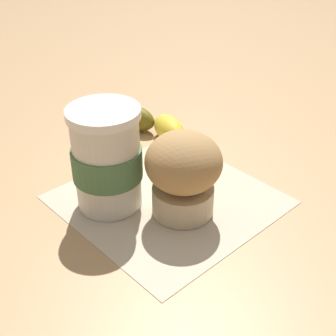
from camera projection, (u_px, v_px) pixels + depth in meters
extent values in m
plane|color=tan|center=(168.00, 200.00, 0.58)|extent=(3.00, 3.00, 0.00)
cube|color=beige|center=(168.00, 199.00, 0.58)|extent=(0.26, 0.26, 0.00)
cylinder|color=silver|center=(107.00, 162.00, 0.55)|extent=(0.08, 0.08, 0.12)
cylinder|color=white|center=(103.00, 113.00, 0.51)|extent=(0.08, 0.08, 0.01)
cylinder|color=#4C754C|center=(107.00, 162.00, 0.55)|extent=(0.08, 0.08, 0.04)
cylinder|color=beige|center=(181.00, 200.00, 0.55)|extent=(0.07, 0.07, 0.03)
ellipsoid|color=#AD8451|center=(181.00, 163.00, 0.52)|extent=(0.09, 0.09, 0.07)
ellipsoid|color=yellow|center=(191.00, 169.00, 0.61)|extent=(0.07, 0.05, 0.04)
ellipsoid|color=yellow|center=(188.00, 146.00, 0.66)|extent=(0.07, 0.08, 0.04)
ellipsoid|color=yellow|center=(169.00, 129.00, 0.70)|extent=(0.05, 0.07, 0.04)
ellipsoid|color=brown|center=(139.00, 118.00, 0.73)|extent=(0.05, 0.07, 0.04)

